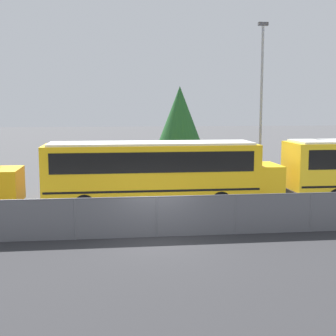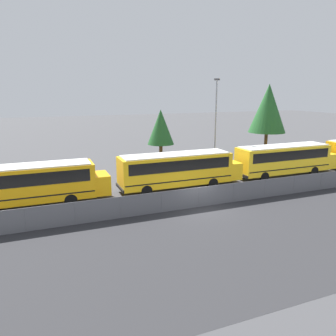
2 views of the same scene
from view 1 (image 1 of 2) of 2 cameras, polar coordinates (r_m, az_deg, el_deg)
name	(u,v)px [view 1 (image 1 of 2)]	position (r m, az deg, el deg)	size (l,w,h in m)	color
ground_plane	(157,237)	(17.87, -1.40, -8.39)	(200.00, 200.00, 0.00)	#424244
road_strip	(180,302)	(12.24, 1.44, -16.02)	(106.77, 12.00, 0.01)	#2B2B2D
fence	(157,216)	(17.66, -1.40, -5.89)	(72.84, 0.07, 1.57)	#9EA0A5
school_bus_2	(157,169)	(22.51, -1.39, -0.14)	(11.49, 2.60, 3.21)	yellow
light_pole	(261,99)	(29.52, 11.30, 8.25)	(0.60, 0.24, 9.93)	gray
tree_3	(180,116)	(34.86, 1.44, 6.36)	(3.34, 3.34, 6.41)	#51381E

